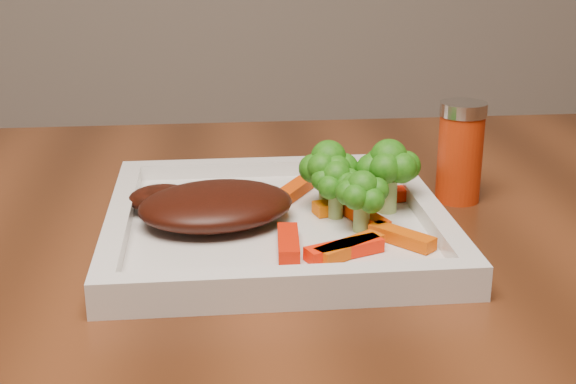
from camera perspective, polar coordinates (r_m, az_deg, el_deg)
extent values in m
cube|color=silver|center=(0.66, -0.87, -2.57)|extent=(0.27, 0.27, 0.01)
ellipsoid|color=#370F08|center=(0.65, -5.14, -0.95)|extent=(0.15, 0.13, 0.03)
cube|color=#D14C03|center=(0.59, 4.41, -3.97)|extent=(0.06, 0.05, 0.01)
cube|color=#CE4A03|center=(0.62, 8.10, -3.19)|extent=(0.05, 0.05, 0.01)
cube|color=red|center=(0.60, 0.03, -3.62)|extent=(0.02, 0.06, 0.01)
cube|color=#FF1F04|center=(0.70, 6.84, -0.23)|extent=(0.06, 0.03, 0.01)
cube|color=#CE3B03|center=(0.71, 0.39, 0.10)|extent=(0.04, 0.06, 0.01)
cube|color=#F83B04|center=(0.65, 5.65, -1.89)|extent=(0.03, 0.05, 0.01)
cube|color=#FC6904|center=(0.68, 4.39, -0.94)|extent=(0.06, 0.03, 0.01)
cylinder|color=#B52C0A|center=(0.74, 12.14, 2.79)|extent=(0.05, 0.05, 0.09)
cube|color=#F71E04|center=(0.59, 4.02, -4.09)|extent=(0.06, 0.04, 0.01)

